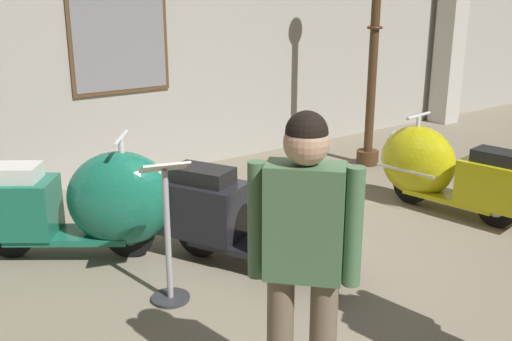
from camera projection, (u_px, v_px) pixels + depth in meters
ground_plane at (333, 281)px, 4.55m from camera, size 60.00×60.00×0.00m
showroom_back_wall at (144, 3)px, 6.73m from camera, size 18.00×0.63×4.00m
scooter_0 at (88, 203)px, 4.85m from camera, size 1.66×1.38×1.04m
scooter_1 at (270, 217)px, 4.57m from camera, size 1.15×1.70×1.02m
scooter_2 at (440, 169)px, 5.90m from camera, size 0.69×1.61×0.95m
lamppost at (374, 39)px, 7.13m from camera, size 0.28×0.28×3.19m
visitor_1 at (304, 251)px, 2.86m from camera, size 0.42×0.43×1.63m
info_stanchion at (168, 244)px, 4.16m from camera, size 0.37×0.30×1.06m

